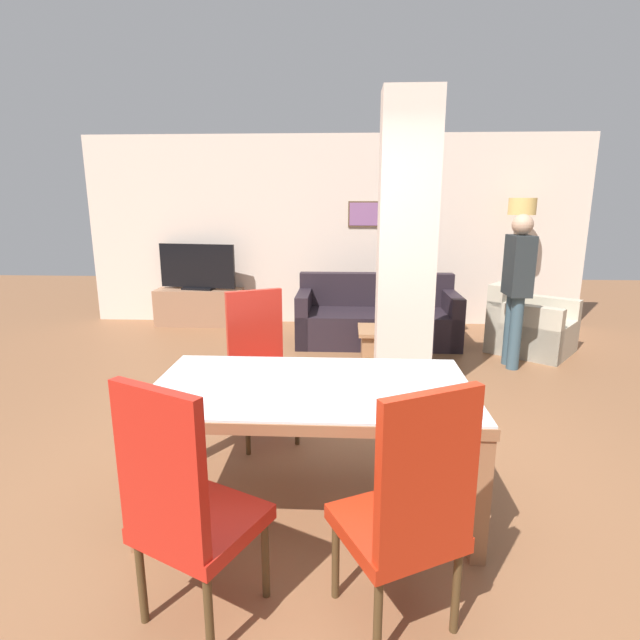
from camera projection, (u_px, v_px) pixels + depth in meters
name	position (u px, v px, depth m)	size (l,w,h in m)	color
ground_plane	(312.00, 502.00, 3.05)	(18.00, 18.00, 0.00)	brown
back_wall	(333.00, 231.00, 7.25)	(7.20, 0.09, 2.70)	beige
divider_pillar	(406.00, 252.00, 4.40)	(0.50, 0.34, 2.70)	beige
dining_table	(311.00, 407.00, 2.91)	(1.85, 1.03, 0.77)	#8C5C3C
dining_chair_far_left	(260.00, 362.00, 3.82)	(0.62, 0.62, 1.13)	red
dining_chair_near_right	(409.00, 508.00, 2.01)	(0.62, 0.62, 1.13)	#B72711
dining_chair_near_left	(185.00, 503.00, 2.04)	(0.62, 0.62, 1.13)	red
sofa	(377.00, 320.00, 6.43)	(2.03, 0.89, 0.86)	black
armchair	(529.00, 328.00, 6.03)	(1.17, 1.17, 0.83)	#BDB39B
coffee_table	(388.00, 346.00, 5.56)	(0.67, 0.53, 0.41)	#A16F49
bottle	(386.00, 322.00, 5.44)	(0.07, 0.07, 0.24)	#4C2D14
tv_stand	(200.00, 307.00, 7.33)	(1.25, 0.40, 0.53)	#996C4F
tv_screen	(197.00, 267.00, 7.19)	(1.13, 0.27, 0.66)	black
floor_lamp	(521.00, 219.00, 6.67)	(0.36, 0.36, 1.82)	#B7B7BC
standing_person	(517.00, 281.00, 5.32)	(0.22, 0.38, 1.66)	#39525E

